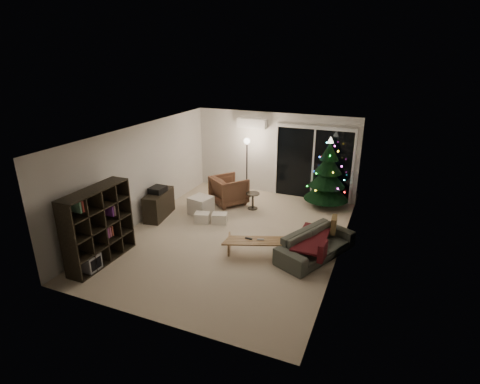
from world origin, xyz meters
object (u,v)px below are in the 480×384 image
object	(u,v)px
bookshelf	(91,225)
armchair	(229,190)
media_cabinet	(159,204)
sofa	(316,244)
christmas_tree	(328,172)
coffee_table	(255,249)

from	to	relation	value
bookshelf	armchair	size ratio (longest dim) A/B	1.79
media_cabinet	sofa	bearing A→B (deg)	-15.18
armchair	media_cabinet	bearing A→B (deg)	85.77
armchair	christmas_tree	bearing A→B (deg)	-124.54
bookshelf	coffee_table	size ratio (longest dim) A/B	1.26
bookshelf	coffee_table	distance (m)	3.46
media_cabinet	sofa	size ratio (longest dim) A/B	0.58
armchair	bookshelf	bearing A→B (deg)	107.76
christmas_tree	coffee_table	bearing A→B (deg)	-103.88
bookshelf	christmas_tree	size ratio (longest dim) A/B	0.80
media_cabinet	christmas_tree	distance (m)	4.71
bookshelf	media_cabinet	distance (m)	2.43
coffee_table	christmas_tree	bearing A→B (deg)	55.24
christmas_tree	bookshelf	bearing A→B (deg)	-129.32
armchair	coffee_table	world-z (taller)	armchair
coffee_table	sofa	bearing A→B (deg)	4.00
sofa	coffee_table	size ratio (longest dim) A/B	1.50
sofa	bookshelf	bearing A→B (deg)	139.08
armchair	sofa	bearing A→B (deg)	-177.61
coffee_table	christmas_tree	distance (m)	3.65
media_cabinet	sofa	distance (m)	4.32
armchair	christmas_tree	xyz separation A→B (m)	(2.62, 0.90, 0.60)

